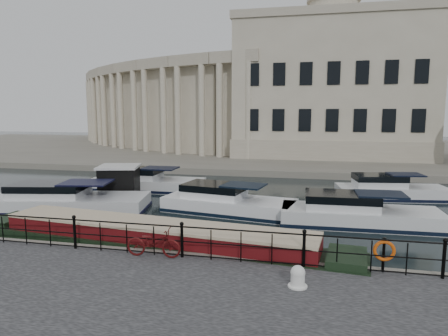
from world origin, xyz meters
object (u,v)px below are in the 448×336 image
Objects in this scene: narrowboat at (154,244)px; harbour_hut at (119,184)px; mooring_bollard at (298,277)px; bicycle at (154,243)px; life_ring_post at (384,251)px.

narrowboat is 10.20m from harbour_hut.
mooring_bollard is 6.35m from narrowboat.
mooring_bollard is at bearing -22.45° from narrowboat.
harbour_hut is (-6.44, 10.19, -0.09)m from bicycle.
harbour_hut is at bearing 134.38° from mooring_bollard.
life_ring_post is at bearing -90.02° from bicycle.
harbour_hut is at bearing 144.17° from life_ring_post.
life_ring_post is (7.31, 0.26, 0.18)m from bicycle.
bicycle is 2.03m from narrowboat.
harbour_hut is at bearing 30.23° from bicycle.
mooring_bollard is 0.16× the size of harbour_hut.
harbour_hut is at bearing 130.79° from narrowboat.
bicycle is 0.49× the size of harbour_hut.
harbour_hut reaches higher than mooring_bollard.
harbour_hut is (-5.72, 8.42, 0.59)m from narrowboat.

